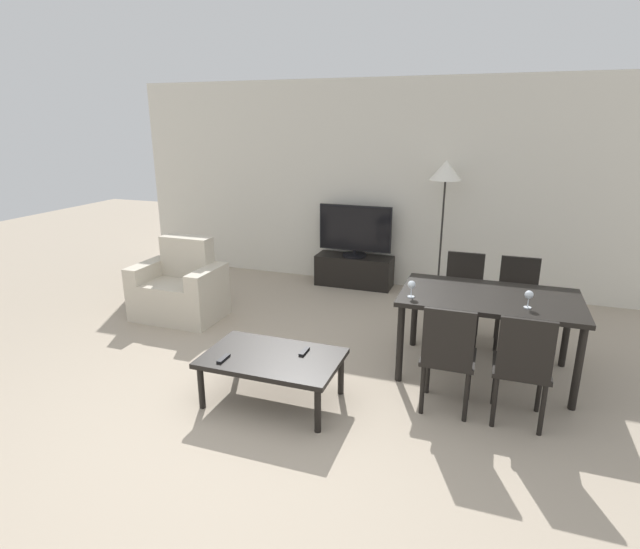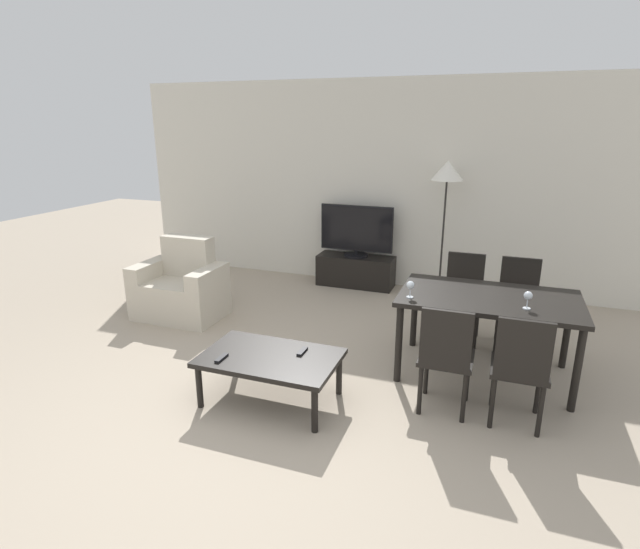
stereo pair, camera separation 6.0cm
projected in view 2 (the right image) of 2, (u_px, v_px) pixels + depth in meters
name	position (u px, v px, depth m)	size (l,w,h in m)	color
ground_plane	(243.00, 435.00, 3.59)	(18.00, 18.00, 0.00)	tan
wall_back	(377.00, 185.00, 6.64)	(6.98, 0.06, 2.70)	silver
armchair	(181.00, 289.00, 5.72)	(0.96, 0.65, 0.90)	beige
tv_stand	(356.00, 271.00, 6.81)	(1.04, 0.38, 0.42)	black
tv	(356.00, 231.00, 6.65)	(0.98, 0.32, 0.69)	black
coffee_table	(270.00, 360.00, 3.94)	(1.08, 0.68, 0.40)	black
dining_table	(489.00, 305.00, 4.27)	(1.49, 0.89, 0.74)	black
dining_chair_near	(446.00, 354.00, 3.73)	(0.40, 0.40, 0.88)	black
dining_chair_far	(518.00, 299.00, 4.91)	(0.40, 0.40, 0.88)	black
dining_chair_near_right	(520.00, 365.00, 3.56)	(0.40, 0.40, 0.88)	black
dining_chair_far_left	(463.00, 293.00, 5.08)	(0.40, 0.40, 0.88)	black
floor_lamp	(447.00, 177.00, 5.95)	(0.38, 0.38, 1.72)	black
remote_primary	(222.00, 358.00, 3.87)	(0.04, 0.15, 0.02)	black
remote_secondary	(302.00, 351.00, 3.98)	(0.04, 0.15, 0.02)	black
wine_glass_left	(410.00, 286.00, 4.19)	(0.07, 0.07, 0.15)	silver
wine_glass_center	(528.00, 297.00, 3.93)	(0.07, 0.07, 0.15)	silver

